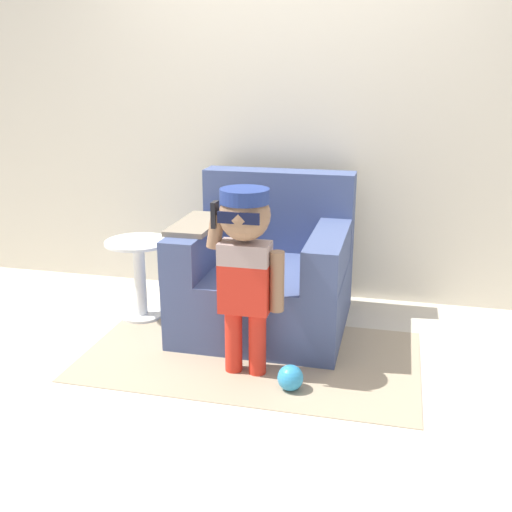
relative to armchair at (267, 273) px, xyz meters
The scene contains 7 objects.
ground_plane 0.37m from the armchair, 88.22° to the right, with size 10.00×10.00×0.00m, color beige.
wall_back 1.14m from the armchair, 89.49° to the left, with size 10.00×0.05×2.60m.
armchair is the anchor object (origin of this frame).
person_child 0.75m from the armchair, 86.67° to the right, with size 0.41×0.30×0.99m.
side_table 0.82m from the armchair, behind, with size 0.42×0.42×0.52m.
rug 0.59m from the armchair, 87.69° to the right, with size 1.86×1.06×0.01m.
toy_ball 0.90m from the armchair, 69.34° to the right, with size 0.13×0.13×0.13m.
Camera 1 is at (0.76, -3.28, 1.54)m, focal length 42.00 mm.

